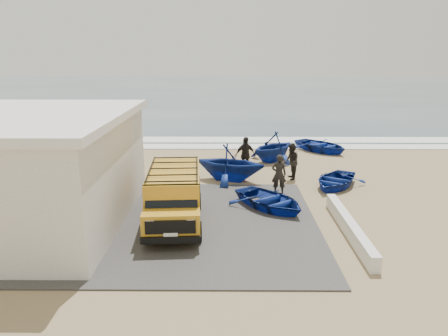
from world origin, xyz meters
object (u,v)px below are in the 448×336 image
object	(u,v)px
boat_far_left	(273,147)
fisherman_middle	(291,162)
building	(16,170)
boat_near_left	(270,200)
parapet	(349,227)
boat_mid_left	(230,162)
fisherman_front	(279,174)
boat_near_right	(335,180)
fisherman_back	(245,155)
van	(174,194)
boat_far_right	(321,145)

from	to	relation	value
boat_far_left	fisherman_middle	xyz separation A→B (m)	(0.54, -3.93, 0.05)
building	boat_near_left	xyz separation A→B (m)	(9.84, 1.67, -1.79)
parapet	boat_mid_left	distance (m)	8.17
building	boat_far_left	size ratio (longest dim) A/B	2.75
fisherman_front	boat_far_left	bearing A→B (deg)	-91.13
boat_near_right	boat_far_left	xyz separation A→B (m)	(-2.54, 5.26, 0.55)
boat_near_left	fisherman_front	world-z (taller)	fisherman_front
parapet	boat_far_left	size ratio (longest dim) A/B	1.75
boat_far_left	fisherman_back	bearing A→B (deg)	-79.85
parapet	fisherman_front	size ratio (longest dim) A/B	3.14
van	fisherman_front	world-z (taller)	van
boat_near_left	boat_mid_left	distance (m)	4.57
van	boat_mid_left	distance (m)	6.24
van	boat_near_left	distance (m)	4.26
boat_far_right	fisherman_front	xyz separation A→B (m)	(-3.86, -9.04, 0.54)
boat_near_right	fisherman_back	world-z (taller)	fisherman_back
boat_near_left	boat_mid_left	size ratio (longest dim) A/B	1.00
building	boat_far_right	bearing A→B (deg)	41.60
fisherman_middle	boat_near_right	bearing A→B (deg)	54.76
boat_near_right	boat_mid_left	distance (m)	5.35
boat_near_left	boat_far_right	distance (m)	11.88
parapet	boat_far_left	bearing A→B (deg)	98.70
boat_far_left	fisherman_back	world-z (taller)	fisherman_back
boat_far_right	fisherman_middle	size ratio (longest dim) A/B	2.08
boat_near_right	parapet	bearing A→B (deg)	-65.83
boat_near_right	fisherman_back	bearing A→B (deg)	-177.92
building	boat_near_left	bearing A→B (deg)	9.64
van	boat_near_left	size ratio (longest dim) A/B	1.42
building	boat_far_right	world-z (taller)	building
boat_far_left	fisherman_front	distance (m)	6.39
parapet	fisherman_front	bearing A→B (deg)	114.00
boat_mid_left	boat_far_right	bearing A→B (deg)	-22.39
boat_near_left	fisherman_front	bearing A→B (deg)	36.41
boat_near_left	fisherman_middle	size ratio (longest dim) A/B	1.92
boat_near_right	boat_far_right	xyz separation A→B (m)	(0.93, 7.92, 0.06)
boat_far_left	fisherman_front	bearing A→B (deg)	-49.34
building	parapet	distance (m)	12.68
parapet	boat_far_right	world-z (taller)	boat_far_right
boat_far_left	fisherman_middle	size ratio (longest dim) A/B	1.80
fisherman_front	fisherman_middle	bearing A→B (deg)	-108.27
boat_far_right	fisherman_middle	world-z (taller)	fisherman_middle
parapet	boat_near_right	xyz separation A→B (m)	(0.86, 5.77, 0.07)
building	fisherman_front	distance (m)	11.12
boat_far_left	boat_far_right	xyz separation A→B (m)	(3.48, 2.66, -0.49)
boat_near_left	fisherman_back	world-z (taller)	fisherman_back
boat_near_left	fisherman_front	distance (m)	2.14
boat_near_left	boat_far_right	bearing A→B (deg)	31.16
parapet	boat_near_left	distance (m)	3.77
boat_near_right	fisherman_front	size ratio (longest dim) A/B	1.77
boat_far_left	boat_far_right	distance (m)	4.41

